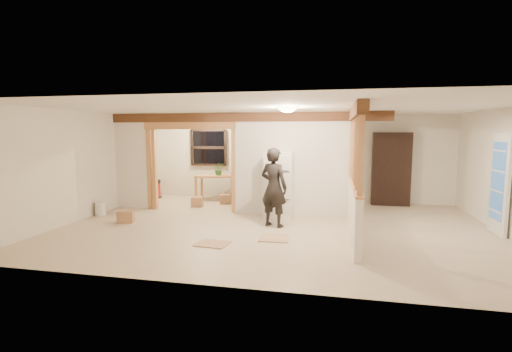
% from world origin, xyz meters
% --- Properties ---
extents(floor, '(9.00, 6.50, 0.01)m').
position_xyz_m(floor, '(0.00, 0.00, -0.01)').
color(floor, '#C7B094').
rests_on(floor, ground).
extents(ceiling, '(9.00, 6.50, 0.01)m').
position_xyz_m(ceiling, '(0.00, 0.00, 2.50)').
color(ceiling, white).
extents(wall_back, '(9.00, 0.01, 2.50)m').
position_xyz_m(wall_back, '(0.00, 3.25, 1.25)').
color(wall_back, silver).
rests_on(wall_back, floor).
extents(wall_front, '(9.00, 0.01, 2.50)m').
position_xyz_m(wall_front, '(0.00, -3.25, 1.25)').
color(wall_front, silver).
rests_on(wall_front, floor).
extents(wall_left, '(0.01, 6.50, 2.50)m').
position_xyz_m(wall_left, '(-4.50, 0.00, 1.25)').
color(wall_left, silver).
rests_on(wall_left, floor).
extents(partition_left_stub, '(0.90, 0.12, 2.50)m').
position_xyz_m(partition_left_stub, '(-4.05, 1.20, 1.25)').
color(partition_left_stub, silver).
rests_on(partition_left_stub, floor).
extents(partition_center, '(2.80, 0.12, 2.50)m').
position_xyz_m(partition_center, '(0.20, 1.20, 1.25)').
color(partition_center, silver).
rests_on(partition_center, floor).
extents(doorway_frame, '(2.46, 0.14, 2.20)m').
position_xyz_m(doorway_frame, '(-2.40, 1.20, 1.10)').
color(doorway_frame, tan).
rests_on(doorway_frame, floor).
extents(header_beam_back, '(7.00, 0.18, 0.22)m').
position_xyz_m(header_beam_back, '(-1.00, 1.20, 2.38)').
color(header_beam_back, brown).
rests_on(header_beam_back, ceiling).
extents(header_beam_right, '(0.18, 3.30, 0.22)m').
position_xyz_m(header_beam_right, '(1.60, -0.40, 2.38)').
color(header_beam_right, brown).
rests_on(header_beam_right, ceiling).
extents(pony_wall, '(0.12, 3.20, 1.00)m').
position_xyz_m(pony_wall, '(1.60, -0.40, 0.50)').
color(pony_wall, silver).
rests_on(pony_wall, floor).
extents(stud_partition, '(0.14, 3.20, 1.32)m').
position_xyz_m(stud_partition, '(1.60, -0.40, 1.66)').
color(stud_partition, tan).
rests_on(stud_partition, pony_wall).
extents(window_back, '(1.12, 0.10, 1.10)m').
position_xyz_m(window_back, '(-2.60, 3.17, 1.55)').
color(window_back, black).
rests_on(window_back, wall_back).
extents(french_door, '(0.12, 0.86, 2.00)m').
position_xyz_m(french_door, '(4.42, 0.40, 1.00)').
color(french_door, white).
rests_on(french_door, floor).
extents(ceiling_dome_main, '(0.36, 0.36, 0.16)m').
position_xyz_m(ceiling_dome_main, '(0.30, -0.50, 2.48)').
color(ceiling_dome_main, '#FFEABF').
rests_on(ceiling_dome_main, ceiling).
extents(ceiling_dome_util, '(0.32, 0.32, 0.14)m').
position_xyz_m(ceiling_dome_util, '(-2.50, 2.30, 2.48)').
color(ceiling_dome_util, '#FFEABF').
rests_on(ceiling_dome_util, ceiling).
extents(hanging_bulb, '(0.07, 0.07, 0.07)m').
position_xyz_m(hanging_bulb, '(-2.00, 1.60, 2.18)').
color(hanging_bulb, '#FFD88C').
rests_on(hanging_bulb, ceiling).
extents(refrigerator, '(0.64, 0.63, 1.56)m').
position_xyz_m(refrigerator, '(-0.05, 0.83, 0.78)').
color(refrigerator, white).
rests_on(refrigerator, floor).
extents(woman, '(0.73, 0.61, 1.70)m').
position_xyz_m(woman, '(-0.04, 0.01, 0.85)').
color(woman, black).
rests_on(woman, floor).
extents(work_table, '(1.28, 0.79, 0.76)m').
position_xyz_m(work_table, '(-2.20, 2.70, 0.38)').
color(work_table, tan).
rests_on(work_table, floor).
extents(potted_plant, '(0.41, 0.38, 0.36)m').
position_xyz_m(potted_plant, '(-2.11, 2.66, 0.94)').
color(potted_plant, '#2D6C32').
rests_on(potted_plant, work_table).
extents(shop_vac, '(0.51, 0.51, 0.57)m').
position_xyz_m(shop_vac, '(-4.20, 2.66, 0.29)').
color(shop_vac, '#A7100A').
rests_on(shop_vac, floor).
extents(bookshelf, '(1.01, 0.34, 2.02)m').
position_xyz_m(bookshelf, '(2.75, 3.01, 1.01)').
color(bookshelf, black).
rests_on(bookshelf, floor).
extents(bucket, '(0.32, 0.32, 0.32)m').
position_xyz_m(bucket, '(-4.34, 0.18, 0.16)').
color(bucket, white).
rests_on(bucket, floor).
extents(box_util_a, '(0.37, 0.34, 0.26)m').
position_xyz_m(box_util_a, '(-1.79, 2.23, 0.13)').
color(box_util_a, '#A2724E').
rests_on(box_util_a, floor).
extents(box_util_b, '(0.34, 0.34, 0.27)m').
position_xyz_m(box_util_b, '(-2.42, 1.69, 0.14)').
color(box_util_b, '#A2724E').
rests_on(box_util_b, floor).
extents(box_front, '(0.41, 0.37, 0.27)m').
position_xyz_m(box_front, '(-3.34, -0.35, 0.14)').
color(box_front, '#A2724E').
rests_on(box_front, floor).
extents(floor_panel_near, '(0.58, 0.58, 0.02)m').
position_xyz_m(floor_panel_near, '(0.12, -0.91, 0.01)').
color(floor_panel_near, tan).
rests_on(floor_panel_near, floor).
extents(floor_panel_far, '(0.61, 0.51, 0.02)m').
position_xyz_m(floor_panel_far, '(-0.92, -1.51, 0.01)').
color(floor_panel_far, tan).
rests_on(floor_panel_far, floor).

